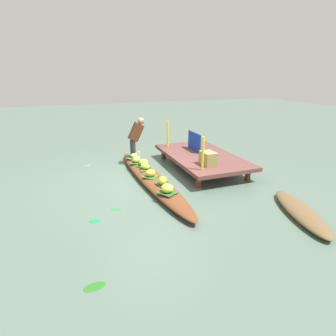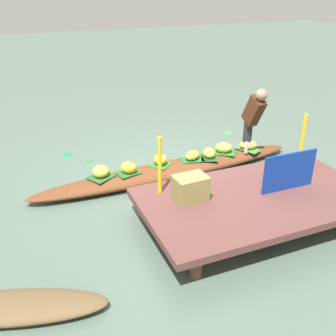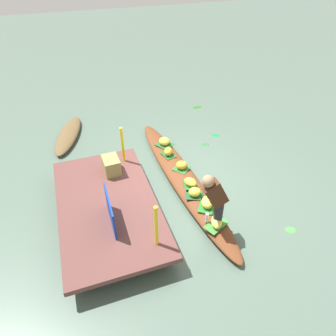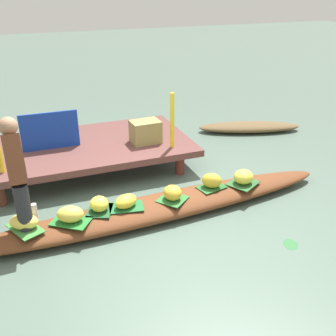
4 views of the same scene
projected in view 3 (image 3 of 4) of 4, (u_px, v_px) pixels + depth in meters
name	position (u px, v px, depth m)	size (l,w,h in m)	color
canal_water	(182.00, 181.00, 6.77)	(40.00, 40.00, 0.00)	#4E6356
dock_platform	(107.00, 205.00, 5.69)	(3.20, 1.80, 0.41)	brown
vendor_boat	(182.00, 177.00, 6.70)	(4.85, 0.61, 0.22)	brown
moored_boat	(68.00, 135.00, 8.15)	(1.98, 0.50, 0.17)	brown
leaf_mat_0	(181.00, 168.00, 6.77)	(0.31, 0.32, 0.01)	#2C6E2F
banana_bunch_0	(182.00, 165.00, 6.71)	(0.22, 0.25, 0.19)	gold
leaf_mat_1	(216.00, 225.00, 5.46)	(0.44, 0.25, 0.01)	#3B7E37
banana_bunch_1	(217.00, 222.00, 5.41)	(0.32, 0.20, 0.17)	#F9DB55
leaf_mat_2	(168.00, 155.00, 7.18)	(0.36, 0.24, 0.01)	#245D27
banana_bunch_2	(168.00, 151.00, 7.12)	(0.26, 0.19, 0.20)	gold
leaf_mat_3	(207.00, 206.00, 5.84)	(0.42, 0.29, 0.01)	#24722B
banana_bunch_3	(207.00, 202.00, 5.78)	(0.30, 0.22, 0.18)	#EDD14C
leaf_mat_4	(194.00, 195.00, 6.07)	(0.34, 0.28, 0.01)	#1C4F29
banana_bunch_4	(195.00, 192.00, 6.02)	(0.24, 0.22, 0.18)	yellow
leaf_mat_5	(164.00, 144.00, 7.53)	(0.38, 0.33, 0.01)	#29592B
banana_bunch_5	(164.00, 141.00, 7.47)	(0.27, 0.25, 0.19)	yellow
leaf_mat_6	(190.00, 185.00, 6.32)	(0.41, 0.26, 0.01)	#216530
banana_bunch_6	(190.00, 182.00, 6.27)	(0.29, 0.20, 0.16)	yellow
vendor_person	(215.00, 198.00, 5.03)	(0.21, 0.51, 1.20)	#28282D
water_bottle	(207.00, 218.00, 5.46)	(0.06, 0.06, 0.21)	silver
market_banner	(110.00, 211.00, 5.11)	(0.84, 0.03, 0.56)	#133397
railing_post_west	(156.00, 226.00, 4.65)	(0.06, 0.06, 0.83)	yellow
railing_post_east	(123.00, 145.00, 6.44)	(0.06, 0.06, 0.83)	yellow
produce_crate	(111.00, 165.00, 6.28)	(0.44, 0.32, 0.35)	olive
drifting_plant_0	(291.00, 230.00, 5.66)	(0.21, 0.16, 0.01)	#468841
drifting_plant_1	(197.00, 107.00, 9.63)	(0.30, 0.17, 0.01)	#25651E
drifting_plant_2	(216.00, 135.00, 8.30)	(0.23, 0.17, 0.01)	#177A41
drifting_plant_3	(205.00, 145.00, 7.93)	(0.22, 0.16, 0.01)	#2F6938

